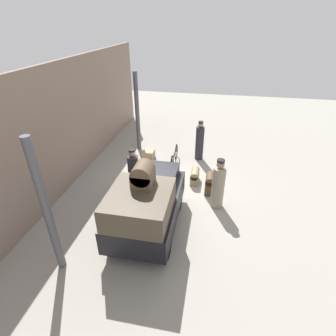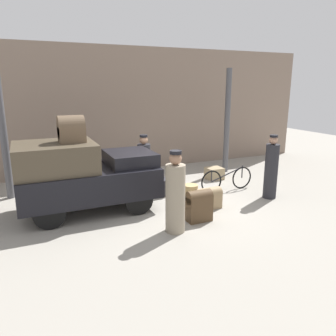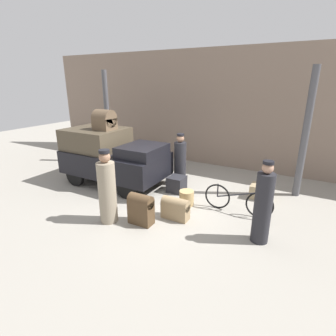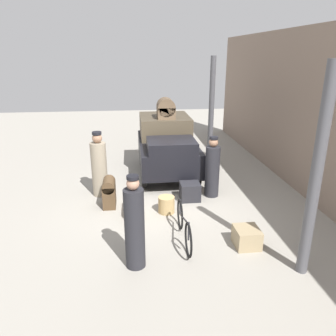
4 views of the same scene
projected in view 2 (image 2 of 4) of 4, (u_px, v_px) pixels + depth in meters
name	position (u px, v px, depth m)	size (l,w,h in m)	color
ground_plane	(164.00, 204.00, 8.89)	(30.00, 30.00, 0.00)	gray
station_building_facade	(120.00, 110.00, 11.94)	(16.00, 0.15, 4.50)	gray
canopy_pillar_left	(3.00, 133.00, 8.95)	(0.20, 0.20, 3.72)	#4C4C51
canopy_pillar_right	(227.00, 122.00, 11.84)	(0.20, 0.20, 3.72)	#4C4C51
truck	(83.00, 174.00, 8.20)	(3.39, 1.78, 1.81)	black
bicycle	(227.00, 179.00, 9.95)	(1.80, 0.04, 0.74)	black
wicker_basket	(191.00, 192.00, 9.25)	(0.41, 0.41, 0.42)	tan
porter_standing_middle	(144.00, 165.00, 9.97)	(0.40, 0.40, 1.70)	#232328
porter_with_bicycle	(175.00, 196.00, 7.05)	(0.43, 0.43, 1.82)	gray
porter_carrying_trunk	(271.00, 169.00, 9.21)	(0.37, 0.37, 1.82)	#232328
suitcase_small_leather	(159.00, 187.00, 9.61)	(0.49, 0.53, 0.48)	#232328
suitcase_black_upright	(214.00, 173.00, 11.24)	(0.54, 0.50, 0.40)	#9E8966
trunk_large_brown	(199.00, 205.00, 7.71)	(0.59, 0.32, 0.76)	#4C3823
trunk_umber_medium	(208.00, 198.00, 8.53)	(0.69, 0.31, 0.56)	#937A56
trunk_on_truck_roof	(71.00, 130.00, 7.84)	(0.60, 0.56, 0.64)	brown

